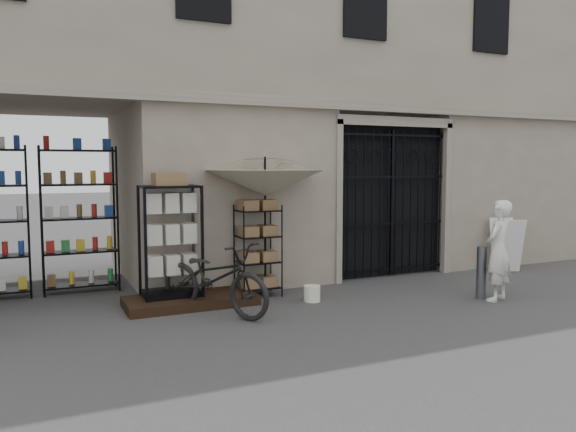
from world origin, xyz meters
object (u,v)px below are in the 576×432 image
display_cabinet (171,247)px  steel_bollard (481,273)px  market_umbrella (265,176)px  wire_rack (258,252)px  bicycle (214,313)px  easel_sign (507,245)px  white_bucket (312,293)px  shopkeeper (496,300)px

display_cabinet → steel_bollard: (4.70, -1.67, -0.49)m
market_umbrella → steel_bollard: market_umbrella is taller
wire_rack → market_umbrella: bearing=4.7°
wire_rack → bicycle: 1.47m
display_cabinet → easel_sign: size_ratio=1.74×
wire_rack → easel_sign: wire_rack is taller
white_bucket → bicycle: (-1.64, -0.05, -0.13)m
white_bucket → shopkeeper: size_ratio=0.16×
display_cabinet → wire_rack: size_ratio=1.22×
display_cabinet → shopkeeper: (4.83, -1.88, -0.92)m
bicycle → easel_sign: easel_sign is taller
shopkeeper → easel_sign: bearing=-164.1°
market_umbrella → shopkeeper: (3.24, -1.91, -2.00)m
display_cabinet → wire_rack: display_cabinet is taller
bicycle → shopkeeper: 4.52m
bicycle → easel_sign: (6.39, 0.59, 0.55)m
wire_rack → shopkeeper: 3.95m
market_umbrella → white_bucket: (0.51, -0.71, -1.87)m
display_cabinet → market_umbrella: size_ratio=0.67×
steel_bollard → market_umbrella: bearing=151.4°
wire_rack → bicycle: size_ratio=0.75×
wire_rack → white_bucket: 1.15m
white_bucket → steel_bollard: (2.60, -0.99, 0.30)m
display_cabinet → shopkeeper: display_cabinet is taller
bicycle → steel_bollard: size_ratio=2.37×
wire_rack → steel_bollard: wire_rack is taller
steel_bollard → shopkeeper: size_ratio=0.53×
wire_rack → shopkeeper: bearing=-14.9°
steel_bollard → white_bucket: bearing=159.2°
white_bucket → shopkeeper: white_bucket is taller
wire_rack → easel_sign: (5.39, -0.19, -0.19)m
steel_bollard → shopkeeper: 0.50m
steel_bollard → display_cabinet: bearing=160.5°
wire_rack → easel_sign: size_ratio=1.42×
wire_rack → easel_sign: 5.39m
wire_rack → steel_bollard: (3.24, -1.72, -0.32)m
display_cabinet → shopkeeper: 5.26m
steel_bollard → shopkeeper: (0.13, -0.21, -0.43)m
white_bucket → shopkeeper: (2.73, -1.20, -0.13)m
wire_rack → white_bucket: (0.64, -0.73, -0.62)m
white_bucket → easel_sign: bearing=6.6°
market_umbrella → easel_sign: size_ratio=2.60×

